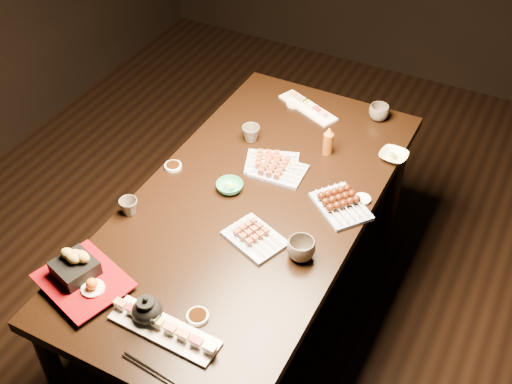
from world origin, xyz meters
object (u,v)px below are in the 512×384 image
at_px(yakitori_plate_left, 272,160).
at_px(teacup_far_left, 251,134).
at_px(teacup_mid_right, 301,249).
at_px(teacup_far_right, 379,113).
at_px(yakitori_plate_center, 279,167).
at_px(teacup_near_left, 129,207).
at_px(teapot, 147,308).
at_px(dining_table, 251,265).
at_px(condiment_bottle, 328,141).
at_px(sushi_platter_far, 308,105).
at_px(yakitori_plate_right, 255,235).
at_px(edamame_bowl_green, 230,187).
at_px(sushi_platter_near, 164,327).
at_px(edamame_bowl_cream, 394,156).
at_px(tempura_tray, 81,274).

height_order(yakitori_plate_left, teacup_far_left, teacup_far_left).
xyz_separation_m(teacup_mid_right, teacup_far_right, (-0.04, 0.97, -0.00)).
bearing_deg(teacup_mid_right, yakitori_plate_center, 125.47).
xyz_separation_m(teacup_near_left, teapot, (0.36, -0.39, 0.02)).
bearing_deg(yakitori_plate_left, teacup_mid_right, -72.80).
relative_size(teacup_mid_right, teapot, 0.86).
bearing_deg(teapot, yakitori_plate_center, 125.41).
height_order(teacup_mid_right, teapot, teapot).
bearing_deg(teacup_far_right, teapot, -101.68).
height_order(dining_table, condiment_bottle, condiment_bottle).
xyz_separation_m(sushi_platter_far, yakitori_plate_center, (0.08, -0.49, 0.01)).
height_order(yakitori_plate_right, edamame_bowl_green, yakitori_plate_right).
distance_m(sushi_platter_far, edamame_bowl_green, 0.69).
bearing_deg(sushi_platter_near, yakitori_plate_center, 93.67).
relative_size(teacup_near_left, teacup_far_right, 0.79).
bearing_deg(yakitori_plate_right, edamame_bowl_green, 158.21).
relative_size(teacup_mid_right, teacup_far_left, 1.32).
distance_m(sushi_platter_far, teapot, 1.39).
height_order(yakitori_plate_left, edamame_bowl_cream, yakitori_plate_left).
bearing_deg(edamame_bowl_green, yakitori_plate_center, 56.75).
height_order(yakitori_plate_right, edamame_bowl_cream, yakitori_plate_right).
distance_m(edamame_bowl_cream, teacup_far_right, 0.30).
distance_m(dining_table, teacup_mid_right, 0.54).
relative_size(sushi_platter_near, tempura_tray, 1.26).
height_order(dining_table, yakitori_plate_right, yakitori_plate_right).
bearing_deg(yakitori_plate_left, teacup_far_left, 124.83).
bearing_deg(teacup_far_right, edamame_bowl_green, -116.17).
height_order(yakitori_plate_left, teacup_far_right, teacup_far_right).
bearing_deg(sushi_platter_near, edamame_bowl_cream, 74.84).
height_order(sushi_platter_near, teacup_near_left, teacup_near_left).
bearing_deg(teacup_near_left, yakitori_plate_left, 55.39).
relative_size(edamame_bowl_green, tempura_tray, 0.36).
bearing_deg(condiment_bottle, teacup_near_left, -127.30).
height_order(teacup_mid_right, teacup_far_right, teacup_mid_right).
distance_m(yakitori_plate_center, teacup_near_left, 0.65).
bearing_deg(teacup_far_left, teacup_far_right, 42.85).
distance_m(yakitori_plate_right, teacup_near_left, 0.52).
xyz_separation_m(sushi_platter_far, yakitori_plate_right, (0.18, -0.90, 0.01)).
height_order(sushi_platter_near, teacup_far_right, teacup_far_right).
bearing_deg(teacup_mid_right, yakitori_plate_right, 179.90).
bearing_deg(dining_table, sushi_platter_far, 112.14).
bearing_deg(condiment_bottle, dining_table, -108.58).
distance_m(yakitori_plate_center, teapot, 0.90).
bearing_deg(yakitori_plate_left, dining_table, -103.61).
bearing_deg(edamame_bowl_cream, condiment_bottle, -160.69).
bearing_deg(yakitori_plate_center, condiment_bottle, 54.93).
relative_size(sushi_platter_far, teacup_far_right, 3.46).
bearing_deg(dining_table, sushi_platter_near, -69.73).
xyz_separation_m(dining_table, sushi_platter_far, (-0.07, 0.72, 0.39)).
bearing_deg(sushi_platter_near, teapot, 167.07).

